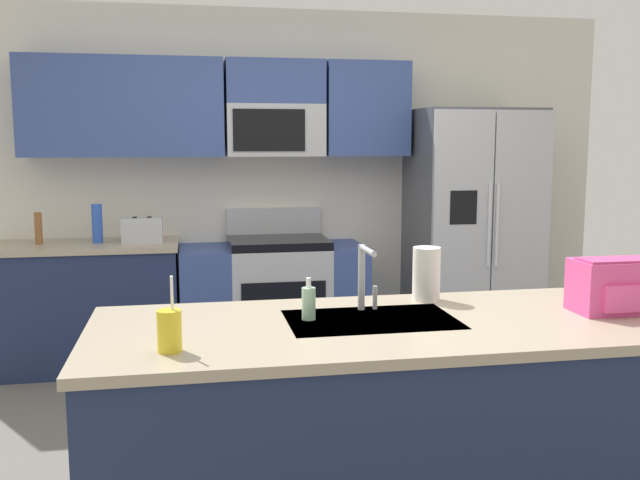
% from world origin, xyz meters
% --- Properties ---
extents(ground_plane, '(9.00, 9.00, 0.00)m').
position_xyz_m(ground_plane, '(0.00, 0.00, 0.00)').
color(ground_plane, '#66605B').
rests_on(ground_plane, ground).
extents(kitchen_wall_unit, '(5.20, 0.43, 2.60)m').
position_xyz_m(kitchen_wall_unit, '(-0.14, 2.08, 1.47)').
color(kitchen_wall_unit, silver).
rests_on(kitchen_wall_unit, ground).
extents(back_counter, '(1.28, 0.63, 0.90)m').
position_xyz_m(back_counter, '(-1.42, 1.80, 0.45)').
color(back_counter, '#1E2A4D').
rests_on(back_counter, ground).
extents(range_oven, '(1.36, 0.61, 1.10)m').
position_xyz_m(range_oven, '(-0.10, 1.80, 0.44)').
color(range_oven, '#B7BABF').
rests_on(range_oven, ground).
extents(refrigerator, '(0.90, 0.76, 1.85)m').
position_xyz_m(refrigerator, '(1.43, 1.73, 0.93)').
color(refrigerator, '#4C4F54').
rests_on(refrigerator, ground).
extents(island_counter, '(2.43, 0.95, 0.90)m').
position_xyz_m(island_counter, '(0.11, -0.70, 0.45)').
color(island_counter, '#1E2A4D').
rests_on(island_counter, ground).
extents(toaster, '(0.28, 0.16, 0.18)m').
position_xyz_m(toaster, '(-1.03, 1.75, 0.99)').
color(toaster, '#B7BABF').
rests_on(toaster, back_counter).
extents(pepper_mill, '(0.05, 0.05, 0.22)m').
position_xyz_m(pepper_mill, '(-1.73, 1.80, 1.01)').
color(pepper_mill, brown).
rests_on(pepper_mill, back_counter).
extents(bottle_blue, '(0.07, 0.07, 0.27)m').
position_xyz_m(bottle_blue, '(-1.34, 1.80, 1.04)').
color(bottle_blue, blue).
rests_on(bottle_blue, back_counter).
extents(sink_faucet, '(0.08, 0.21, 0.28)m').
position_xyz_m(sink_faucet, '(0.02, -0.50, 1.07)').
color(sink_faucet, '#B7BABF').
rests_on(sink_faucet, island_counter).
extents(drink_cup_yellow, '(0.08, 0.08, 0.26)m').
position_xyz_m(drink_cup_yellow, '(-0.78, -0.94, 0.97)').
color(drink_cup_yellow, yellow).
rests_on(drink_cup_yellow, island_counter).
extents(soap_dispenser, '(0.06, 0.06, 0.17)m').
position_xyz_m(soap_dispenser, '(-0.24, -0.60, 0.97)').
color(soap_dispenser, '#A5D8B2').
rests_on(soap_dispenser, island_counter).
extents(paper_towel_roll, '(0.12, 0.12, 0.24)m').
position_xyz_m(paper_towel_roll, '(0.34, -0.35, 1.02)').
color(paper_towel_roll, white).
rests_on(paper_towel_roll, island_counter).
extents(backpack, '(0.32, 0.22, 0.23)m').
position_xyz_m(backpack, '(1.03, -0.71, 1.02)').
color(backpack, '#EA4C93').
rests_on(backpack, island_counter).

